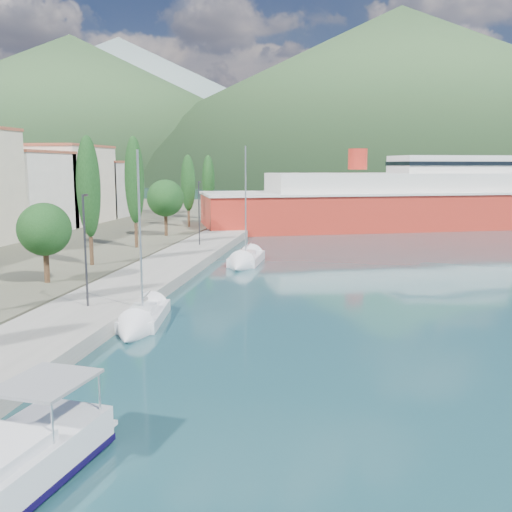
# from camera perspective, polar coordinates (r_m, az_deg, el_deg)

# --- Properties ---
(ground) EXTENTS (1400.00, 1400.00, 0.00)m
(ground) POSITION_cam_1_polar(r_m,az_deg,el_deg) (136.55, 6.85, 5.50)
(ground) COLOR #1D474D
(quay) EXTENTS (5.00, 88.00, 0.80)m
(quay) POSITION_cam_1_polar(r_m,az_deg,el_deg) (45.09, -9.01, -1.23)
(quay) COLOR gray
(quay) RESTS_ON ground
(hills_far) EXTENTS (1480.00, 900.00, 180.00)m
(hills_far) POSITION_cam_1_polar(r_m,az_deg,el_deg) (652.57, 21.31, 14.56)
(hills_far) COLOR gray
(hills_far) RESTS_ON ground
(hills_near) EXTENTS (1010.00, 520.00, 115.00)m
(hills_near) POSITION_cam_1_polar(r_m,az_deg,el_deg) (401.84, 22.93, 14.22)
(hills_near) COLOR #32512C
(hills_near) RESTS_ON ground
(tree_row) EXTENTS (4.03, 64.90, 10.35)m
(tree_row) POSITION_cam_1_polar(r_m,az_deg,el_deg) (51.98, -13.09, 5.93)
(tree_row) COLOR #47301E
(tree_row) RESTS_ON land_strip
(lamp_posts) EXTENTS (0.15, 44.64, 6.06)m
(lamp_posts) POSITION_cam_1_polar(r_m,az_deg,el_deg) (33.26, -15.57, 1.31)
(lamp_posts) COLOR #2D2D33
(lamp_posts) RESTS_ON quay
(sailboat_near) EXTENTS (3.04, 7.17, 9.98)m
(sailboat_near) POSITION_cam_1_polar(r_m,az_deg,el_deg) (30.05, -11.79, -6.77)
(sailboat_near) COLOR silver
(sailboat_near) RESTS_ON ground
(sailboat_mid) EXTENTS (2.51, 7.46, 10.90)m
(sailboat_mid) POSITION_cam_1_polar(r_m,az_deg,el_deg) (47.64, -1.36, -0.68)
(sailboat_mid) COLOR silver
(sailboat_mid) RESTS_ON ground
(ferry) EXTENTS (56.33, 30.16, 11.06)m
(ferry) POSITION_cam_1_polar(r_m,az_deg,el_deg) (79.87, 15.32, 5.16)
(ferry) COLOR red
(ferry) RESTS_ON ground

